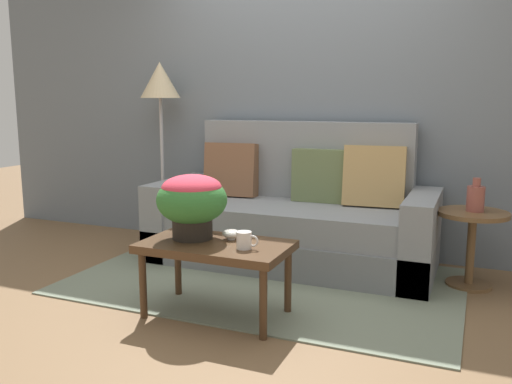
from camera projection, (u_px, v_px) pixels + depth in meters
ground_plane at (255, 289)px, 3.63m from camera, size 14.00×14.00×0.00m
wall_back at (309, 91)px, 4.46m from camera, size 6.40×0.12×2.67m
area_rug at (265, 281)px, 3.79m from camera, size 2.65×1.65×0.01m
couch at (293, 220)px, 4.20m from camera, size 2.16×0.87×1.09m
coffee_table at (216, 251)px, 3.13m from camera, size 0.86×0.50×0.45m
side_table at (472, 235)px, 3.63m from camera, size 0.47×0.47×0.53m
floor_lamp at (160, 94)px, 4.70m from camera, size 0.35×0.35×1.59m
potted_plant at (192, 200)px, 3.18m from camera, size 0.42×0.42×0.39m
coffee_mug at (245, 240)px, 2.99m from camera, size 0.13×0.09×0.10m
snack_bowl at (231, 234)px, 3.19m from camera, size 0.11×0.11×0.06m
table_vase at (476, 198)px, 3.60m from camera, size 0.12×0.12×0.23m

